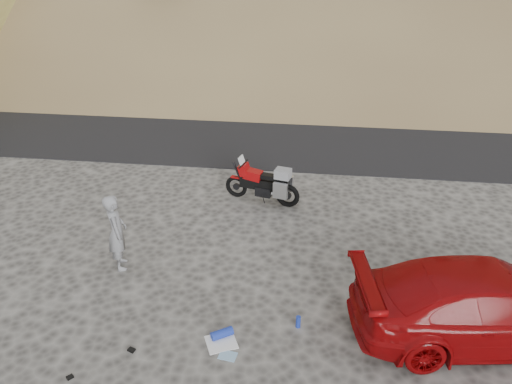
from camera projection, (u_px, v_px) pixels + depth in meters
The scene contains 11 objects.
ground at pixel (170, 281), 10.27m from camera, with size 140.00×140.00×0.00m, color #3C3A38.
road at pixel (238, 128), 18.18m from camera, with size 120.00×7.00×0.05m, color black.
motorcycle at pixel (265, 184), 13.02m from camera, with size 2.04×0.88×1.23m.
man at pixel (122, 266), 10.74m from camera, with size 0.62×0.41×1.71m, color gray.
red_car at pixel (480, 333), 8.94m from camera, with size 1.92×4.72×1.37m, color #8F0709.
gear_white_cloth at pixel (221, 342), 8.73m from camera, with size 0.52×0.46×0.02m, color white.
gear_blue_mat at pixel (222, 334), 8.82m from camera, with size 0.16×0.16×0.40m, color #1A309E.
gear_bottle at pixel (298, 322), 9.03m from camera, with size 0.09×0.09×0.24m, color #1A309E.
gear_glove_a at pixel (132, 350), 8.56m from camera, with size 0.12×0.09×0.04m, color black.
gear_glove_b at pixel (70, 377), 8.04m from camera, with size 0.11×0.08×0.04m, color black.
gear_blue_cloth at pixel (228, 356), 8.46m from camera, with size 0.30×0.22×0.01m, color #85AECE.
Camera 1 is at (2.78, -7.95, 6.41)m, focal length 35.00 mm.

